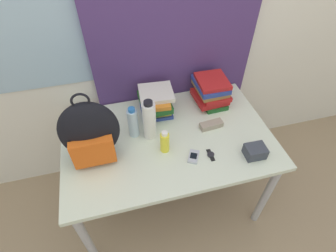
% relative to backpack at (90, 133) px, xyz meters
% --- Properties ---
extents(ground_plane, '(12.00, 12.00, 0.00)m').
position_rel_backpack_xyz_m(ground_plane, '(0.44, -0.38, -0.90)').
color(ground_plane, '#9E8466').
extents(wall_back, '(6.00, 0.06, 2.50)m').
position_rel_backpack_xyz_m(wall_back, '(0.44, 0.52, 0.35)').
color(wall_back, silver).
rests_on(wall_back, ground_plane).
extents(curtain_blue, '(1.10, 0.04, 2.50)m').
position_rel_backpack_xyz_m(curtain_blue, '(0.60, 0.47, 0.35)').
color(curtain_blue, '#4C336B').
rests_on(curtain_blue, ground_plane).
extents(desk, '(1.29, 0.82, 0.72)m').
position_rel_backpack_xyz_m(desk, '(0.44, 0.03, -0.27)').
color(desk, silver).
rests_on(desk, ground_plane).
extents(backpack, '(0.32, 0.18, 0.45)m').
position_rel_backpack_xyz_m(backpack, '(0.00, 0.00, 0.00)').
color(backpack, black).
rests_on(backpack, desk).
extents(book_stack_left, '(0.24, 0.27, 0.17)m').
position_rel_backpack_xyz_m(book_stack_left, '(0.42, 0.28, -0.10)').
color(book_stack_left, navy).
rests_on(book_stack_left, desk).
extents(book_stack_center, '(0.23, 0.27, 0.19)m').
position_rel_backpack_xyz_m(book_stack_center, '(0.82, 0.29, -0.09)').
color(book_stack_center, '#1E5623').
rests_on(book_stack_center, desk).
extents(water_bottle, '(0.06, 0.06, 0.22)m').
position_rel_backpack_xyz_m(water_bottle, '(0.24, 0.11, -0.09)').
color(water_bottle, silver).
rests_on(water_bottle, desk).
extents(sports_bottle, '(0.08, 0.08, 0.28)m').
position_rel_backpack_xyz_m(sports_bottle, '(0.34, 0.07, -0.06)').
color(sports_bottle, white).
rests_on(sports_bottle, desk).
extents(sunscreen_bottle, '(0.05, 0.05, 0.15)m').
position_rel_backpack_xyz_m(sunscreen_bottle, '(0.40, -0.06, -0.12)').
color(sunscreen_bottle, yellow).
rests_on(sunscreen_bottle, desk).
extents(cell_phone, '(0.09, 0.11, 0.02)m').
position_rel_backpack_xyz_m(cell_phone, '(0.54, -0.16, -0.18)').
color(cell_phone, '#B7BCC6').
rests_on(cell_phone, desk).
extents(sunglasses_case, '(0.15, 0.07, 0.04)m').
position_rel_backpack_xyz_m(sunglasses_case, '(0.73, 0.04, -0.17)').
color(sunglasses_case, gray).
rests_on(sunglasses_case, desk).
extents(camera_pouch, '(0.12, 0.10, 0.07)m').
position_rel_backpack_xyz_m(camera_pouch, '(0.89, -0.24, -0.15)').
color(camera_pouch, '#383D47').
rests_on(camera_pouch, desk).
extents(wristwatch, '(0.04, 0.09, 0.01)m').
position_rel_backpack_xyz_m(wristwatch, '(0.65, -0.17, -0.18)').
color(wristwatch, black).
rests_on(wristwatch, desk).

